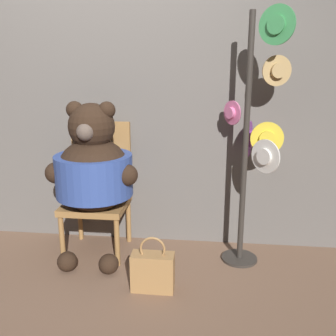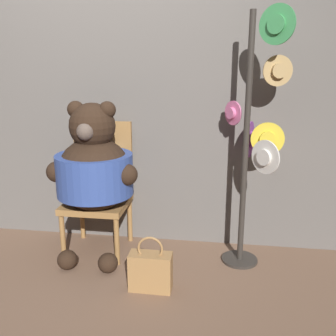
{
  "view_description": "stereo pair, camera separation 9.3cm",
  "coord_description": "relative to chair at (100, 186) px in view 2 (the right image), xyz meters",
  "views": [
    {
      "loc": [
        0.77,
        -2.37,
        1.48
      ],
      "look_at": [
        0.47,
        0.33,
        0.74
      ],
      "focal_mm": 40.0,
      "sensor_mm": 36.0,
      "label": 1
    },
    {
      "loc": [
        0.86,
        -2.36,
        1.48
      ],
      "look_at": [
        0.47,
        0.33,
        0.74
      ],
      "focal_mm": 40.0,
      "sensor_mm": 36.0,
      "label": 2
    }
  ],
  "objects": [
    {
      "name": "ground_plane",
      "position": [
        0.12,
        -0.47,
        -0.53
      ],
      "size": [
        14.0,
        14.0,
        0.0
      ],
      "primitive_type": "plane",
      "color": "brown"
    },
    {
      "name": "wall_back",
      "position": [
        0.12,
        0.23,
        0.8
      ],
      "size": [
        8.0,
        0.1,
        2.66
      ],
      "color": "#66605B",
      "rests_on": "ground_plane"
    },
    {
      "name": "chair",
      "position": [
        0.0,
        0.0,
        0.0
      ],
      "size": [
        0.49,
        0.47,
        1.05
      ],
      "color": "#9E703D",
      "rests_on": "ground_plane"
    },
    {
      "name": "teddy_bear",
      "position": [
        0.02,
        -0.17,
        0.19
      ],
      "size": [
        0.71,
        0.63,
        1.24
      ],
      "color": "black",
      "rests_on": "ground_plane"
    },
    {
      "name": "hat_display_rack",
      "position": [
        1.22,
        -0.1,
        0.44
      ],
      "size": [
        0.46,
        0.52,
        1.87
      ],
      "color": "#332D28",
      "rests_on": "ground_plane"
    },
    {
      "name": "handbag_on_ground",
      "position": [
        0.54,
        -0.6,
        -0.39
      ],
      "size": [
        0.29,
        0.13,
        0.39
      ],
      "color": "#A87A47",
      "rests_on": "ground_plane"
    }
  ]
}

